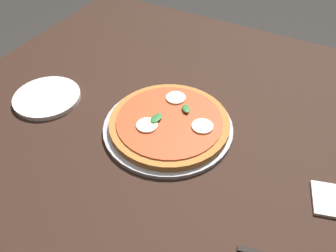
{
  "coord_description": "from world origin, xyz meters",
  "views": [
    {
      "loc": [
        0.34,
        -0.64,
        1.43
      ],
      "look_at": [
        0.01,
        -0.05,
        0.78
      ],
      "focal_mm": 37.18,
      "sensor_mm": 36.0,
      "label": 1
    }
  ],
  "objects_px": {
    "pizza": "(169,122)",
    "plate_white": "(47,97)",
    "dining_table": "(172,139)",
    "serving_tray": "(168,127)"
  },
  "relations": [
    {
      "from": "dining_table",
      "to": "plate_white",
      "type": "xyz_separation_m",
      "value": [
        -0.36,
        -0.11,
        0.1
      ]
    },
    {
      "from": "pizza",
      "to": "plate_white",
      "type": "distance_m",
      "value": 0.38
    },
    {
      "from": "pizza",
      "to": "plate_white",
      "type": "bearing_deg",
      "value": -170.43
    },
    {
      "from": "pizza",
      "to": "plate_white",
      "type": "height_order",
      "value": "pizza"
    },
    {
      "from": "dining_table",
      "to": "plate_white",
      "type": "bearing_deg",
      "value": -162.87
    },
    {
      "from": "pizza",
      "to": "plate_white",
      "type": "relative_size",
      "value": 1.64
    },
    {
      "from": "dining_table",
      "to": "serving_tray",
      "type": "distance_m",
      "value": 0.11
    },
    {
      "from": "serving_tray",
      "to": "plate_white",
      "type": "relative_size",
      "value": 1.78
    },
    {
      "from": "dining_table",
      "to": "pizza",
      "type": "xyz_separation_m",
      "value": [
        0.02,
        -0.05,
        0.12
      ]
    },
    {
      "from": "dining_table",
      "to": "serving_tray",
      "type": "bearing_deg",
      "value": -74.11
    }
  ]
}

